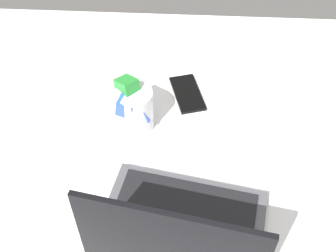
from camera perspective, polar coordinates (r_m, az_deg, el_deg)
The scene contains 4 objects.
bed_mattress at distance 104.85cm, azimuth 4.07°, elevation -11.85°, with size 180.00×140.00×18.00cm, color white.
laptop at distance 87.84cm, azimuth 1.43°, elevation -13.28°, with size 36.63×28.61×23.00cm.
snack_cup at distance 106.03cm, azimuth -4.42°, elevation 2.34°, with size 9.61×9.79×13.98cm.
cell_phone at distance 117.64cm, azimuth 2.52°, elevation 4.26°, with size 6.80×14.00×0.80cm, color black.
Camera 1 is at (4.25, 53.30, 99.19)cm, focal length 46.77 mm.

